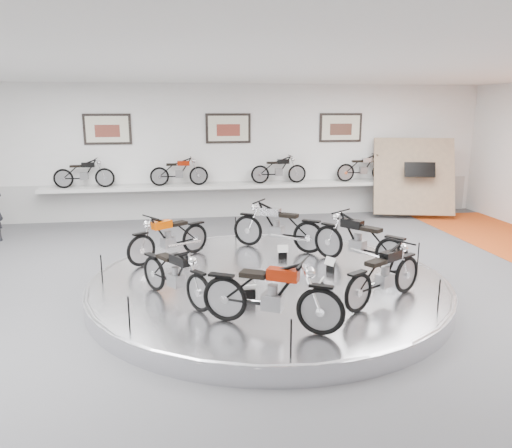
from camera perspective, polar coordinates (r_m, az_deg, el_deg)
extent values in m
plane|color=#505053|center=(8.92, 1.76, -8.61)|extent=(16.00, 16.00, 0.00)
plane|color=white|center=(8.31, 1.96, 17.93)|extent=(16.00, 16.00, 0.00)
plane|color=white|center=(15.27, -3.17, 8.24)|extent=(16.00, 0.00, 16.00)
cube|color=#BCBCBA|center=(15.44, -3.10, 2.86)|extent=(15.68, 0.04, 1.10)
cylinder|color=silver|center=(9.14, 1.41, -7.05)|extent=(6.40, 6.40, 0.30)
torus|color=#B2B2BA|center=(9.10, 1.41, -6.34)|extent=(6.40, 6.40, 0.10)
cube|color=silver|center=(15.09, -3.01, 4.36)|extent=(11.00, 0.55, 0.10)
cube|color=beige|center=(15.23, -16.63, 10.34)|extent=(1.35, 0.06, 0.88)
cube|color=beige|center=(15.19, -3.19, 10.86)|extent=(1.35, 0.06, 0.88)
cube|color=beige|center=(15.94, 9.66, 10.80)|extent=(1.35, 0.06, 0.88)
cube|color=tan|center=(16.07, 17.58, 5.20)|extent=(2.56, 1.52, 2.30)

